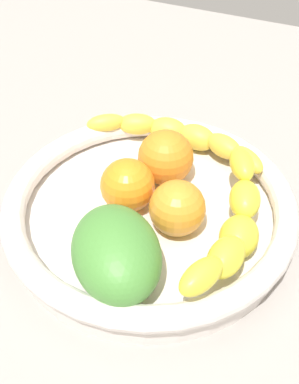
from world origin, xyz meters
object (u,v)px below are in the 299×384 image
at_px(banana_draped_right, 179,135).
at_px(orange_mid_left, 129,183).
at_px(fruit_bowl, 149,211).
at_px(orange_mid_right, 166,157).
at_px(mango_green, 116,253).
at_px(banana_draped_left, 234,226).
at_px(orange_front, 177,208).

height_order(banana_draped_right, orange_mid_left, orange_mid_left).
xyz_separation_m(fruit_bowl, orange_mid_right, (0.01, -0.06, 0.03)).
bearing_deg(mango_green, banana_draped_left, -138.62).
height_order(banana_draped_left, banana_draped_right, banana_draped_left).
xyz_separation_m(orange_front, orange_mid_right, (0.04, -0.07, 0.00)).
xyz_separation_m(banana_draped_left, orange_front, (0.06, -0.00, -0.00)).
bearing_deg(orange_mid_right, orange_front, 121.26).
relative_size(fruit_bowl, orange_mid_left, 5.35).
distance_m(orange_front, orange_mid_right, 0.08).
bearing_deg(banana_draped_left, orange_front, -3.77).
bearing_deg(mango_green, orange_front, -108.82).
bearing_deg(orange_front, fruit_bowl, -16.12).
bearing_deg(orange_mid_right, fruit_bowl, 96.08).
bearing_deg(mango_green, banana_draped_right, -84.60).
bearing_deg(banana_draped_left, mango_green, 41.38).
height_order(orange_mid_right, mango_green, mango_green).
xyz_separation_m(banana_draped_right, orange_front, (-0.05, 0.13, 0.01)).
bearing_deg(orange_mid_right, banana_draped_left, 144.51).
height_order(banana_draped_right, orange_front, orange_front).
bearing_deg(orange_mid_left, orange_mid_right, -109.86).
xyz_separation_m(banana_draped_right, orange_mid_left, (0.01, 0.11, 0.01)).
xyz_separation_m(fruit_bowl, banana_draped_right, (0.01, -0.12, 0.02)).
bearing_deg(banana_draped_left, orange_mid_right, -35.49).
relative_size(banana_draped_right, orange_mid_right, 3.67).
xyz_separation_m(banana_draped_left, orange_mid_right, (0.10, -0.07, -0.00)).
xyz_separation_m(orange_front, mango_green, (0.03, 0.08, 0.00)).
distance_m(orange_front, mango_green, 0.09).
height_order(orange_front, orange_mid_right, orange_mid_right).
distance_m(orange_mid_right, mango_green, 0.15).
xyz_separation_m(fruit_bowl, banana_draped_left, (-0.10, 0.01, 0.03)).
xyz_separation_m(banana_draped_left, mango_green, (0.09, 0.08, 0.00)).
height_order(orange_mid_left, orange_mid_right, orange_mid_right).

